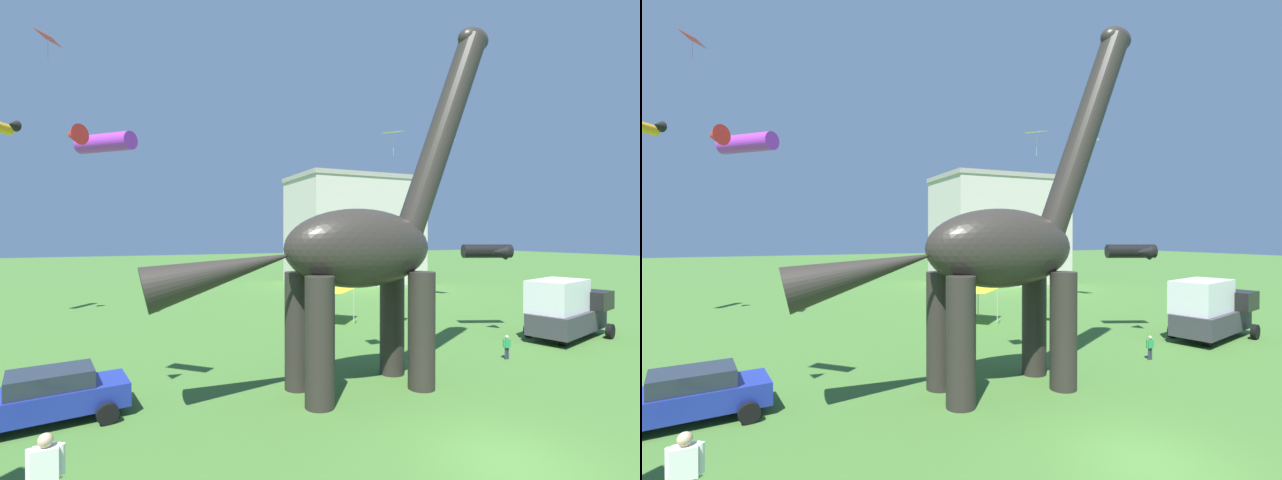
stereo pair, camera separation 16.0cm
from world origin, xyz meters
TOP-DOWN VIEW (x-y plane):
  - ground_plane at (0.00, 0.00)m, footprint 240.00×240.00m
  - dinosaur_sculpture at (-0.80, 5.94)m, footprint 13.55×2.87m
  - parked_sedan_left at (-10.55, 7.37)m, footprint 4.42×2.39m
  - parked_box_truck at (13.27, 7.92)m, footprint 5.96×3.50m
  - person_photographer at (7.17, 6.40)m, footprint 0.40×0.18m
  - person_near_flyer at (-9.96, 2.07)m, footprint 0.66×0.29m
  - festival_canopy_tent at (3.28, 17.29)m, footprint 3.15×3.15m
  - kite_far_right at (-9.21, 7.06)m, footprint 2.08×2.08m
  - kite_trailing at (14.87, 19.69)m, footprint 1.50×1.82m
  - kite_apex at (-12.06, 19.17)m, footprint 1.24×1.52m
  - kite_near_high at (-15.53, 25.32)m, footprint 2.48×2.36m
  - kite_high_right at (4.36, 11.26)m, footprint 1.31×1.35m
  - kite_mid_right at (10.72, 10.83)m, footprint 2.92×2.86m
  - background_building_block at (16.49, 37.16)m, footprint 14.39×9.91m

SIDE VIEW (x-z plane):
  - ground_plane at x=0.00m, z-range 0.00..0.00m
  - person_photographer at x=7.17m, z-range 0.11..1.20m
  - parked_sedan_left at x=-10.55m, z-range 0.03..1.58m
  - person_near_flyer at x=-9.96m, z-range 0.19..1.96m
  - parked_box_truck at x=13.27m, z-range 0.05..3.25m
  - festival_canopy_tent at x=3.28m, z-range 1.04..4.04m
  - kite_mid_right at x=10.72m, z-range 4.24..5.07m
  - dinosaur_sculpture at x=-0.80m, z-range -1.96..12.20m
  - background_building_block at x=16.49m, z-range 0.01..12.45m
  - kite_far_right at x=-9.21m, z-range 8.15..8.74m
  - kite_high_right at x=4.36m, z-range 10.31..11.64m
  - kite_near_high at x=-15.53m, z-range 12.10..12.80m
  - kite_trailing at x=14.87m, z-range 12.32..14.32m
  - kite_apex at x=-12.06m, z-range 15.14..16.90m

